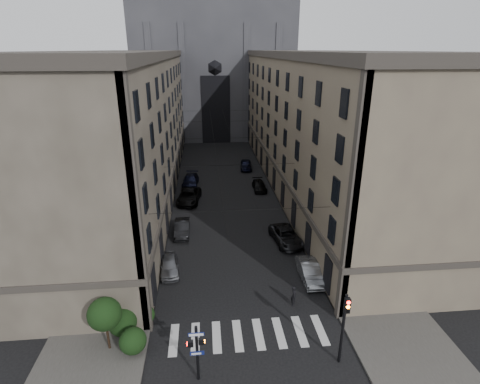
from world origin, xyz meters
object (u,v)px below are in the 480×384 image
object	(u,v)px
car_left_near	(169,265)
car_right_midnear	(286,236)
car_left_midnear	(182,228)
gothic_tower	(213,55)
pedestrian	(294,296)
car_right_midfar	(259,186)
traffic_light_right	(344,321)
car_right_far	(246,165)
car_right_near	(310,272)
car_left_midfar	(189,196)
pedestrian_signal_left	(197,349)
car_left_far	(191,181)

from	to	relation	value
car_left_near	car_right_midnear	size ratio (longest dim) A/B	0.78
car_left_near	car_left_midnear	world-z (taller)	car_left_midnear
gothic_tower	pedestrian	distance (m)	69.18
gothic_tower	car_left_midnear	bearing A→B (deg)	-95.73
car_left_midnear	gothic_tower	bearing A→B (deg)	83.69
car_right_midfar	pedestrian	size ratio (longest dim) A/B	2.61
pedestrian	car_left_near	bearing A→B (deg)	76.47
traffic_light_right	car_right_far	xyz separation A→B (m)	(-1.39, 42.14, -2.50)
gothic_tower	car_right_near	bearing A→B (deg)	-84.43
car_left_midfar	car_right_near	size ratio (longest dim) A/B	1.29
pedestrian_signal_left	traffic_light_right	size ratio (longest dim) A/B	0.77
car_right_midfar	car_left_near	bearing A→B (deg)	-118.58
car_left_near	car_right_near	xyz separation A→B (m)	(12.40, -2.33, 0.03)
car_left_near	car_right_midnear	distance (m)	12.56
pedestrian_signal_left	car_right_midfar	bearing A→B (deg)	75.30
car_left_midnear	car_left_far	world-z (taller)	car_left_far
car_right_midfar	car_right_far	distance (m)	10.11
gothic_tower	car_left_midnear	xyz separation A→B (m)	(-5.41, -53.86, -17.06)
car_left_near	car_right_far	distance (m)	32.11
gothic_tower	traffic_light_right	size ratio (longest dim) A/B	11.15
gothic_tower	car_left_midnear	distance (m)	56.75
gothic_tower	pedestrian_signal_left	xyz separation A→B (m)	(-3.51, -73.46, -15.48)
car_left_far	car_left_near	bearing A→B (deg)	-88.53
traffic_light_right	car_left_near	distance (m)	16.86
gothic_tower	pedestrian_signal_left	bearing A→B (deg)	-92.74
car_left_near	car_right_far	size ratio (longest dim) A/B	0.91
car_right_midfar	gothic_tower	bearing A→B (deg)	97.30
traffic_light_right	car_left_midfar	distance (m)	30.47
car_right_midnear	car_right_midfar	size ratio (longest dim) A/B	1.22
pedestrian_signal_left	car_left_far	bearing A→B (deg)	92.25
car_right_midfar	pedestrian	xyz separation A→B (m)	(-1.04, -25.99, 0.21)
car_left_midfar	car_left_far	distance (m)	6.47
car_left_midnear	car_right_far	xyz separation A→B (m)	(9.61, 22.96, 0.05)
car_left_near	pedestrian	distance (m)	11.65
car_right_midnear	car_right_far	xyz separation A→B (m)	(-1.33, 25.91, 0.04)
pedestrian_signal_left	car_left_far	size ratio (longest dim) A/B	0.75
car_left_far	car_right_midfar	distance (m)	10.32
car_right_near	car_right_midfar	bearing A→B (deg)	93.15
pedestrian_signal_left	car_right_far	world-z (taller)	pedestrian_signal_left
car_left_midnear	car_left_midfar	size ratio (longest dim) A/B	0.76
pedestrian	gothic_tower	bearing A→B (deg)	19.07
car_right_midfar	pedestrian	world-z (taller)	pedestrian
pedestrian_signal_left	pedestrian	size ratio (longest dim) A/B	2.36
car_left_midnear	car_right_midnear	distance (m)	11.34
traffic_light_right	pedestrian	distance (m)	6.75
car_right_near	car_right_far	bearing A→B (deg)	93.62
car_right_near	car_right_midfar	xyz separation A→B (m)	(-1.19, 22.63, -0.11)
pedestrian_signal_left	car_left_midfar	bearing A→B (deg)	92.84
car_left_midfar	car_right_near	bearing A→B (deg)	-52.34
traffic_light_right	pedestrian	xyz separation A→B (m)	(-1.63, 6.08, -2.44)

